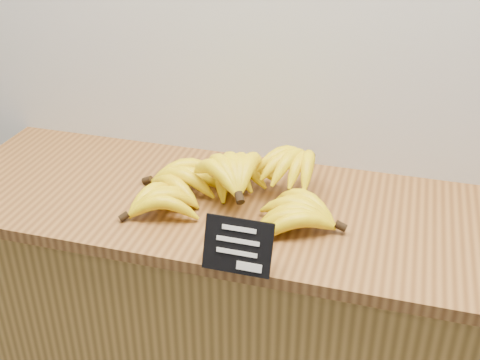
# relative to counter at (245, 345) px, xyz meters

# --- Properties ---
(counter) EXTENTS (1.28, 0.50, 0.90)m
(counter) POSITION_rel_counter_xyz_m (0.00, 0.00, 0.00)
(counter) COLOR #A37934
(counter) RESTS_ON ground
(counter_top) EXTENTS (1.56, 0.54, 0.03)m
(counter_top) POSITION_rel_counter_xyz_m (0.00, 0.00, 0.47)
(counter_top) COLOR brown
(counter_top) RESTS_ON counter
(chalkboard_sign) EXTENTS (0.14, 0.05, 0.11)m
(chalkboard_sign) POSITION_rel_counter_xyz_m (0.05, -0.26, 0.54)
(chalkboard_sign) COLOR black
(chalkboard_sign) RESTS_ON counter_top
(banana_pile) EXTENTS (0.54, 0.40, 0.13)m
(banana_pile) POSITION_rel_counter_xyz_m (-0.03, -0.00, 0.53)
(banana_pile) COLOR yellow
(banana_pile) RESTS_ON counter_top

